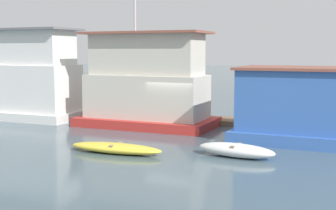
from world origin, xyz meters
name	(u,v)px	position (x,y,z in m)	size (l,w,h in m)	color
ground_plane	(176,130)	(0.00, 0.00, 0.00)	(200.00, 200.00, 0.00)	#475B66
dock_walkway	(195,119)	(0.00, 2.86, 0.15)	(33.80, 1.80, 0.30)	brown
houseboat_white	(24,77)	(-10.01, 0.28, 2.48)	(7.09, 3.34, 5.36)	white
houseboat_red	(147,84)	(-1.91, 0.51, 2.27)	(7.36, 3.73, 8.66)	red
houseboat_blue	(301,106)	(6.33, -0.55, 1.62)	(5.83, 4.12, 3.35)	#3866B7
dinghy_yellow	(116,148)	(-0.11, -6.05, 0.20)	(4.02, 1.20, 0.40)	yellow
dinghy_white	(236,150)	(4.50, -4.81, 0.26)	(3.22, 1.37, 0.53)	white
mooring_post_near_right	(157,112)	(-1.86, 1.70, 0.63)	(0.22, 0.22, 1.26)	brown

